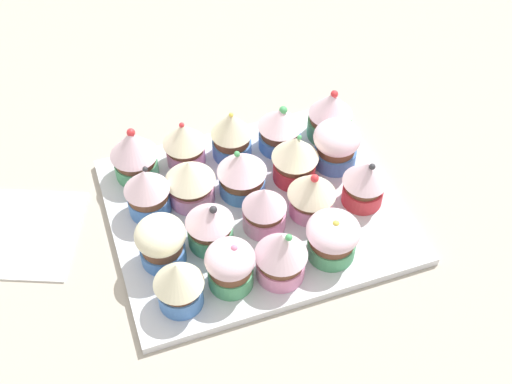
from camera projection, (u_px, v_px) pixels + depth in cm
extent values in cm
cube|color=#B2A899|center=(256.00, 220.00, 88.36)|extent=(180.00, 180.00, 3.00)
cube|color=silver|center=(256.00, 210.00, 86.76)|extent=(37.07, 30.30, 1.20)
cylinder|color=#4C9E6B|center=(329.00, 127.00, 94.07)|extent=(6.16, 6.16, 2.79)
cylinder|color=brown|center=(330.00, 117.00, 92.54)|extent=(5.62, 5.62, 1.23)
cone|color=silver|center=(332.00, 104.00, 90.74)|extent=(6.17, 6.17, 3.51)
sphere|color=red|center=(334.00, 94.00, 89.65)|extent=(1.05, 1.05, 1.05)
cylinder|color=#477AC6|center=(279.00, 140.00, 92.73)|extent=(5.84, 5.84, 2.28)
cylinder|color=brown|center=(280.00, 130.00, 91.27)|extent=(5.29, 5.29, 1.58)
cone|color=silver|center=(280.00, 118.00, 89.59)|extent=(6.10, 6.10, 2.85)
sphere|color=#4CB266|center=(283.00, 110.00, 88.80)|extent=(1.12, 1.12, 1.12)
cylinder|color=#477AC6|center=(231.00, 148.00, 91.64)|extent=(5.41, 5.41, 2.39)
cylinder|color=brown|center=(231.00, 138.00, 90.14)|extent=(4.92, 4.92, 1.56)
cone|color=#F4EDC6|center=(230.00, 124.00, 88.15)|extent=(5.61, 5.61, 3.68)
sphere|color=#EAD64C|center=(230.00, 115.00, 86.68)|extent=(0.63, 0.63, 0.63)
cylinder|color=pink|center=(186.00, 155.00, 90.65)|extent=(5.28, 5.28, 2.55)
cylinder|color=brown|center=(185.00, 146.00, 89.30)|extent=(5.04, 5.04, 1.01)
cone|color=#F4EDC6|center=(184.00, 134.00, 87.64)|extent=(5.87, 5.87, 3.36)
sphere|color=red|center=(182.00, 125.00, 86.51)|extent=(0.72, 0.72, 0.72)
cylinder|color=#4C9E6B|center=(137.00, 168.00, 89.17)|extent=(5.81, 5.81, 2.45)
cylinder|color=brown|center=(135.00, 158.00, 87.72)|extent=(5.40, 5.40, 1.37)
cone|color=silver|center=(132.00, 144.00, 85.75)|extent=(6.34, 6.34, 3.83)
sphere|color=red|center=(131.00, 133.00, 84.64)|extent=(1.12, 1.12, 1.12)
cylinder|color=#477AC6|center=(335.00, 156.00, 90.53)|extent=(5.74, 5.74, 2.51)
cylinder|color=brown|center=(336.00, 147.00, 89.14)|extent=(5.12, 5.12, 1.15)
ellipsoid|color=silver|center=(337.00, 137.00, 87.80)|extent=(6.39, 6.39, 3.98)
cylinder|color=#D1333D|center=(294.00, 170.00, 88.66)|extent=(5.68, 5.68, 2.75)
cylinder|color=brown|center=(295.00, 160.00, 87.15)|extent=(5.38, 5.38, 1.23)
cone|color=#F4EDC6|center=(296.00, 148.00, 85.38)|extent=(6.21, 6.21, 3.44)
sphere|color=#4CB266|center=(300.00, 137.00, 84.31)|extent=(0.64, 0.64, 0.64)
cylinder|color=#477AC6|center=(242.00, 185.00, 87.34)|extent=(6.07, 6.07, 2.23)
cylinder|color=brown|center=(242.00, 175.00, 85.91)|extent=(5.82, 5.82, 1.52)
cone|color=silver|center=(242.00, 163.00, 84.19)|extent=(6.48, 6.48, 3.03)
sphere|color=#4CB266|center=(237.00, 154.00, 83.31)|extent=(0.77, 0.77, 0.77)
cylinder|color=pink|center=(192.00, 192.00, 86.28)|extent=(6.00, 6.00, 2.50)
cylinder|color=brown|center=(190.00, 183.00, 84.88)|extent=(5.29, 5.29, 1.20)
cone|color=#F4EDC6|center=(189.00, 171.00, 83.19)|extent=(6.50, 6.50, 3.26)
cylinder|color=#477AC6|center=(149.00, 204.00, 84.93)|extent=(5.36, 5.36, 2.67)
cylinder|color=brown|center=(147.00, 193.00, 83.36)|extent=(5.15, 5.15, 1.49)
cone|color=silver|center=(145.00, 180.00, 81.53)|extent=(5.80, 5.80, 3.33)
sphere|color=#333338|center=(145.00, 169.00, 80.66)|extent=(0.68, 0.68, 0.68)
cylinder|color=#D1333D|center=(362.00, 194.00, 86.10)|extent=(5.30, 5.30, 2.50)
cylinder|color=brown|center=(364.00, 184.00, 84.66)|extent=(4.68, 4.68, 1.29)
cone|color=silver|center=(366.00, 172.00, 82.94)|extent=(5.75, 5.75, 3.26)
sphere|color=#333338|center=(372.00, 167.00, 81.54)|extent=(0.83, 0.83, 0.83)
cylinder|color=pink|center=(311.00, 205.00, 84.97)|extent=(5.54, 5.54, 2.41)
cylinder|color=brown|center=(311.00, 196.00, 83.67)|extent=(5.27, 5.27, 1.04)
cone|color=#F4EDC6|center=(313.00, 184.00, 81.91)|extent=(6.18, 6.18, 3.58)
sphere|color=red|center=(315.00, 178.00, 80.34)|extent=(1.03, 1.03, 1.03)
cylinder|color=pink|center=(262.00, 219.00, 83.33)|extent=(5.45, 5.45, 2.62)
cylinder|color=brown|center=(263.00, 210.00, 81.94)|extent=(5.05, 5.05, 1.06)
cone|color=silver|center=(263.00, 199.00, 80.30)|extent=(5.57, 5.57, 3.26)
cylinder|color=#4C9E6B|center=(211.00, 235.00, 81.63)|extent=(5.60, 5.60, 2.76)
cylinder|color=brown|center=(210.00, 225.00, 80.11)|extent=(5.26, 5.26, 1.23)
cone|color=silver|center=(209.00, 214.00, 78.58)|extent=(5.89, 5.89, 2.81)
sphere|color=#333338|center=(213.00, 210.00, 77.43)|extent=(0.95, 0.95, 0.95)
cylinder|color=#477AC6|center=(163.00, 253.00, 80.16)|extent=(5.49, 5.49, 2.23)
cylinder|color=brown|center=(162.00, 244.00, 78.79)|extent=(4.98, 4.98, 1.36)
ellipsoid|color=#F4EDC6|center=(160.00, 235.00, 77.38)|extent=(6.09, 6.09, 3.94)
cylinder|color=#4C9E6B|center=(331.00, 247.00, 80.65)|extent=(5.91, 5.91, 2.40)
cylinder|color=brown|center=(332.00, 239.00, 79.35)|extent=(5.51, 5.51, 1.04)
ellipsoid|color=silver|center=(333.00, 231.00, 78.19)|extent=(6.54, 6.54, 3.36)
sphere|color=#EAD64C|center=(336.00, 224.00, 76.92)|extent=(0.86, 0.86, 0.86)
cylinder|color=pink|center=(280.00, 267.00, 78.69)|extent=(5.87, 5.87, 2.45)
cylinder|color=brown|center=(281.00, 258.00, 77.22)|extent=(5.45, 5.45, 1.41)
cone|color=silver|center=(282.00, 245.00, 75.26)|extent=(6.26, 6.26, 3.76)
sphere|color=#4CB266|center=(286.00, 238.00, 73.68)|extent=(0.84, 0.84, 0.84)
cylinder|color=#4C9E6B|center=(231.00, 276.00, 77.81)|extent=(5.36, 5.36, 2.57)
cylinder|color=brown|center=(230.00, 267.00, 76.38)|extent=(4.98, 4.98, 1.18)
ellipsoid|color=silver|center=(230.00, 259.00, 75.14)|extent=(5.85, 5.85, 3.50)
sphere|color=pink|center=(234.00, 248.00, 74.10)|extent=(0.85, 0.85, 0.85)
cylinder|color=#477AC6|center=(181.00, 295.00, 76.03)|extent=(5.22, 5.22, 2.70)
cylinder|color=brown|center=(179.00, 286.00, 74.55)|extent=(4.76, 4.76, 1.20)
cone|color=#F4EDC6|center=(177.00, 274.00, 72.75)|extent=(5.79, 5.79, 3.55)
cube|color=white|center=(27.00, 233.00, 84.70)|extent=(17.16, 17.92, 0.60)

